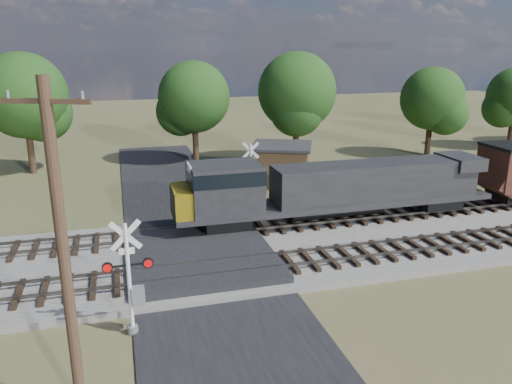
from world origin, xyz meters
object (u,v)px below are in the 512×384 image
object	(u,v)px
crossing_signal_far	(249,180)
equipment_shed	(281,164)
crossing_signal_near	(132,288)
utility_pole	(63,248)

from	to	relation	value
crossing_signal_far	equipment_shed	bearing A→B (deg)	-118.63
crossing_signal_near	crossing_signal_far	bearing A→B (deg)	58.11
utility_pole	equipment_shed	xyz separation A→B (m)	(13.63, 22.34, -3.57)
crossing_signal_near	crossing_signal_far	world-z (taller)	crossing_signal_near
crossing_signal_near	crossing_signal_far	xyz separation A→B (m)	(8.01, 13.54, -0.04)
crossing_signal_near	utility_pole	bearing A→B (deg)	-116.35
crossing_signal_near	utility_pole	distance (m)	5.23
utility_pole	crossing_signal_far	bearing A→B (deg)	82.89
crossing_signal_near	utility_pole	world-z (taller)	utility_pole
utility_pole	crossing_signal_near	bearing A→B (deg)	87.28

